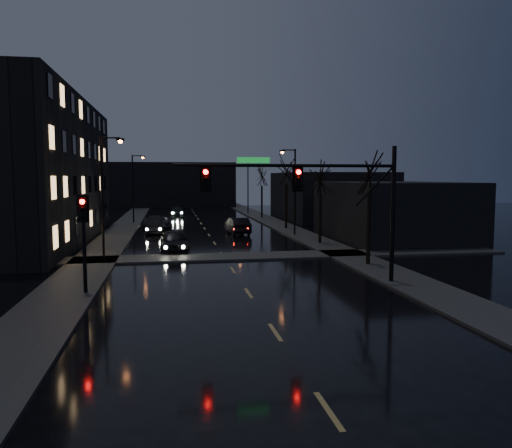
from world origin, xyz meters
name	(u,v)px	position (x,y,z in m)	size (l,w,h in m)	color
ground	(288,352)	(0.00, 0.00, 0.00)	(160.00, 160.00, 0.00)	black
sidewalk_left	(119,233)	(-8.50, 35.00, 0.06)	(3.00, 140.00, 0.12)	#2D2D2B
sidewalk_right	(289,229)	(8.50, 35.00, 0.06)	(3.00, 140.00, 0.12)	#2D2D2B
sidewalk_cross	(224,257)	(0.00, 18.50, 0.06)	(40.00, 3.00, 0.12)	#2D2D2B
apartment_block	(13,170)	(-16.50, 30.00, 6.00)	(12.00, 30.00, 12.00)	black
commercial_right_near	(392,211)	(15.50, 26.00, 2.50)	(10.00, 14.00, 5.00)	black
commercial_right_far	(329,196)	(17.00, 48.00, 3.00)	(12.00, 18.00, 6.00)	black
far_block	(173,185)	(-3.00, 78.00, 4.00)	(22.00, 10.00, 8.00)	black
signal_mast	(322,189)	(3.85, 9.00, 4.87)	(11.11, 0.41, 7.00)	black
signal_pole_left	(84,230)	(-7.50, 8.99, 3.01)	(0.35, 0.41, 4.53)	black
tree_near	(370,164)	(8.40, 14.00, 6.22)	(3.52, 3.52, 8.08)	black
tree_mid_a	(321,172)	(8.40, 24.00, 5.83)	(3.30, 3.30, 7.58)	black
tree_mid_b	(286,166)	(8.40, 36.00, 6.61)	(3.74, 3.74, 8.59)	black
tree_far	(262,172)	(8.40, 50.00, 6.06)	(3.43, 3.43, 7.88)	black
streetlight_l_near	(105,188)	(-7.58, 18.00, 4.77)	(1.53, 0.28, 8.00)	black
streetlight_l_far	(135,183)	(-7.58, 45.00, 4.77)	(1.53, 0.28, 8.00)	black
streetlight_r_mid	(293,184)	(7.58, 30.00, 4.77)	(1.53, 0.28, 8.00)	black
streetlight_r_far	(246,182)	(7.58, 58.00, 4.77)	(1.53, 0.28, 8.00)	black
oncoming_car_a	(174,241)	(-3.33, 21.73, 0.81)	(1.91, 4.74, 1.61)	black
oncoming_car_b	(154,226)	(-5.11, 33.95, 0.75)	(1.58, 4.54, 1.50)	black
oncoming_car_c	(156,223)	(-4.96, 36.77, 0.75)	(2.49, 5.41, 1.50)	black
oncoming_car_d	(177,212)	(-2.62, 54.88, 0.67)	(1.87, 4.59, 1.33)	black
lead_car	(238,226)	(2.81, 32.46, 0.79)	(1.66, 4.77, 1.57)	black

